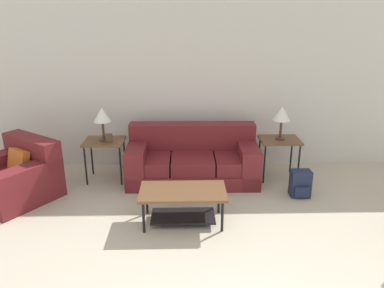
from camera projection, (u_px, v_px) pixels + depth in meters
name	position (u px, v px, depth m)	size (l,w,h in m)	color
wall_back	(202.00, 87.00, 5.97)	(9.01, 0.06, 2.60)	silver
couch	(193.00, 161.00, 5.67)	(1.95, 0.89, 0.82)	maroon
armchair	(16.00, 178.00, 5.12)	(1.36, 1.35, 0.80)	maroon
coffee_table	(183.00, 199.00, 4.48)	(1.03, 0.55, 0.43)	brown
side_table_left	(104.00, 145.00, 5.59)	(0.59, 0.48, 0.63)	brown
side_table_right	(280.00, 143.00, 5.65)	(0.59, 0.48, 0.63)	brown
table_lamp_left	(102.00, 116.00, 5.44)	(0.25, 0.25, 0.50)	#472D1E
table_lamp_right	(282.00, 114.00, 5.50)	(0.25, 0.25, 0.50)	#472D1E
backpack	(300.00, 184.00, 5.18)	(0.27, 0.26, 0.38)	#1E2847
picture_frame	(109.00, 138.00, 5.48)	(0.10, 0.04, 0.13)	#4C3828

